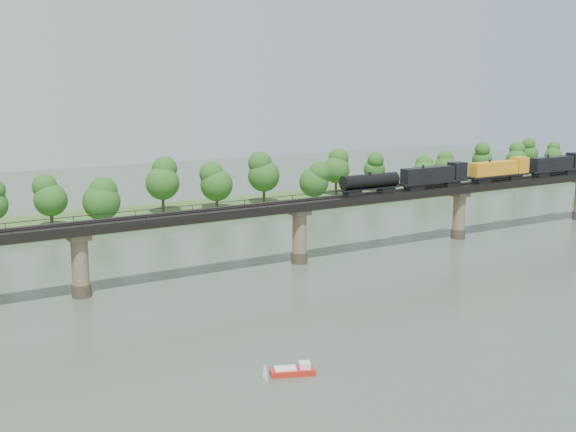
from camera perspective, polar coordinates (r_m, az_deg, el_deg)
ground at (r=109.42m, az=9.49°, el=-6.98°), size 400.00×400.00×0.00m
far_bank at (r=179.99m, az=-8.60°, el=0.25°), size 300.00×24.00×1.60m
bridge at (r=131.23m, az=0.91°, el=-1.42°), size 236.00×30.00×11.50m
bridge_superstructure at (r=130.06m, az=0.92°, el=1.31°), size 220.00×4.90×0.75m
far_treeline at (r=171.57m, az=-10.60°, el=2.39°), size 289.06×17.54×13.60m
freight_train at (r=158.44m, az=14.76°, el=3.37°), size 69.44×2.71×4.78m
motorboat at (r=83.63m, az=0.41°, el=-12.11°), size 5.38×3.65×1.42m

